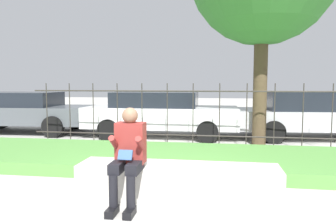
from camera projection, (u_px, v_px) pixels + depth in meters
name	position (u px, v px, depth m)	size (l,w,h in m)	color
ground_plane	(151.00, 197.00, 4.60)	(60.00, 60.00, 0.00)	#B2AFA8
stone_bench	(178.00, 183.00, 4.52)	(2.75, 0.59, 0.48)	beige
person_seated_reader	(128.00, 152.00, 4.24)	(0.42, 0.73, 1.28)	black
grass_berm	(170.00, 159.00, 6.44)	(9.62, 2.37, 0.22)	#569342
iron_fence	(180.00, 114.00, 7.99)	(7.62, 0.03, 1.59)	#332D28
car_parked_center	(160.00, 113.00, 9.72)	(4.47, 1.84, 1.33)	silver
car_parked_right	(316.00, 114.00, 9.37)	(4.81, 2.24, 1.35)	#B7B7BC
car_parked_left	(23.00, 111.00, 10.55)	(4.47, 2.09, 1.30)	#4C5156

